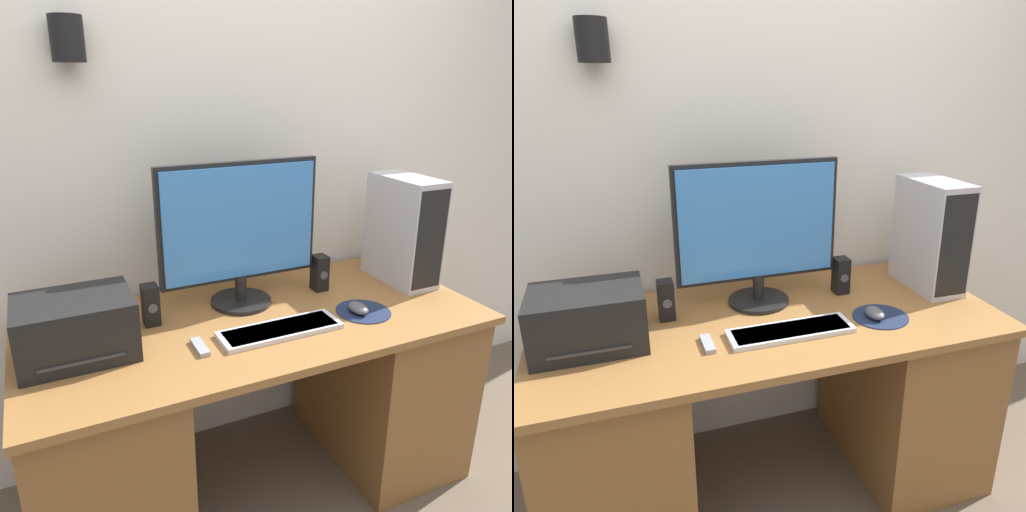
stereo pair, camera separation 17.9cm
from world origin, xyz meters
The scene contains 11 objects.
wall_back centered at (0.00, 0.82, 1.35)m, with size 6.40×0.16×2.70m.
desk centered at (0.00, 0.38, 0.41)m, with size 1.73×0.77×0.79m.
monitor centered at (-0.01, 0.53, 1.10)m, with size 0.64×0.24×0.57m.
keyboard centered at (0.02, 0.25, 0.80)m, with size 0.45×0.14×0.02m.
mousepad centered at (0.39, 0.26, 0.79)m, with size 0.21×0.21×0.00m.
mouse centered at (0.36, 0.25, 0.81)m, with size 0.06×0.10×0.04m.
computer_tower centered at (0.73, 0.46, 1.02)m, with size 0.17×0.34×0.46m.
printer centered at (-0.64, 0.38, 0.89)m, with size 0.37×0.27×0.20m.
speaker_left centered at (-0.37, 0.50, 0.87)m, with size 0.06×0.07×0.15m.
speaker_right centered at (0.35, 0.52, 0.87)m, with size 0.06×0.07×0.15m.
remote_control centered at (-0.27, 0.25, 0.80)m, with size 0.03×0.12×0.02m.
Camera 1 is at (-0.71, -1.15, 1.65)m, focal length 35.00 mm.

